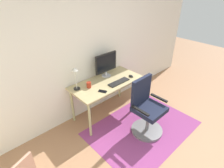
% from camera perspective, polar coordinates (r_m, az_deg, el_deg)
% --- Properties ---
extents(wall_back, '(6.00, 0.10, 2.60)m').
position_cam_1_polar(wall_back, '(3.34, -7.34, 11.34)').
color(wall_back, silver).
rests_on(wall_back, ground).
extents(area_rug, '(1.89, 1.34, 0.01)m').
position_cam_1_polar(area_rug, '(3.47, 9.41, -13.36)').
color(area_rug, '#853671').
rests_on(area_rug, ground).
extents(desk, '(1.34, 0.65, 0.73)m').
position_cam_1_polar(desk, '(3.38, -1.63, -0.43)').
color(desk, tan).
rests_on(desk, ground).
extents(monitor, '(0.48, 0.18, 0.45)m').
position_cam_1_polar(monitor, '(3.43, -1.88, 6.40)').
color(monitor, '#B2B2B7').
rests_on(monitor, desk).
extents(keyboard, '(0.43, 0.13, 0.02)m').
position_cam_1_polar(keyboard, '(3.31, 2.17, 0.60)').
color(keyboard, black).
rests_on(keyboard, desk).
extents(computer_mouse, '(0.06, 0.10, 0.03)m').
position_cam_1_polar(computer_mouse, '(3.51, 5.94, 2.49)').
color(computer_mouse, black).
rests_on(computer_mouse, desk).
extents(coffee_cup, '(0.08, 0.08, 0.10)m').
position_cam_1_polar(coffee_cup, '(3.16, -7.22, -0.28)').
color(coffee_cup, maroon).
rests_on(coffee_cup, desk).
extents(cell_phone, '(0.12, 0.16, 0.01)m').
position_cam_1_polar(cell_phone, '(3.05, -2.96, -2.28)').
color(cell_phone, black).
rests_on(cell_phone, desk).
extents(desk_lamp, '(0.11, 0.11, 0.41)m').
position_cam_1_polar(desk_lamp, '(3.04, -11.41, 3.19)').
color(desk_lamp, black).
rests_on(desk_lamp, desk).
extents(office_chair, '(0.55, 0.55, 1.00)m').
position_cam_1_polar(office_chair, '(3.18, 10.66, -8.47)').
color(office_chair, slate).
rests_on(office_chair, ground).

